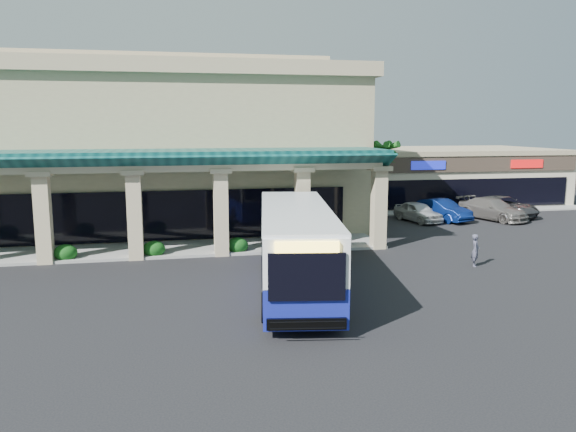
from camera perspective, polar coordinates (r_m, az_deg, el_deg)
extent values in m
plane|color=black|center=(26.35, 0.78, -6.24)|extent=(110.00, 110.00, 0.00)
imported|color=#454659|center=(29.71, 18.51, -3.32)|extent=(0.65, 0.71, 1.64)
imported|color=silver|center=(42.36, 13.08, 0.42)|extent=(2.62, 4.59, 1.47)
imported|color=#081B58|center=(43.30, 15.31, 0.60)|extent=(3.26, 5.11, 1.59)
imported|color=slate|center=(44.82, 20.06, 0.66)|extent=(4.07, 5.96, 1.60)
imported|color=#363739|center=(46.77, 20.99, 0.92)|extent=(4.33, 6.19, 1.57)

